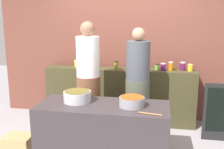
% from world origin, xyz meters
% --- Properties ---
extents(ground, '(12.00, 12.00, 0.00)m').
position_xyz_m(ground, '(0.00, 0.00, 0.00)').
color(ground, '#979195').
extents(storefront_wall, '(4.80, 0.12, 3.00)m').
position_xyz_m(storefront_wall, '(0.00, 1.45, 1.50)').
color(storefront_wall, brown).
rests_on(storefront_wall, ground).
extents(display_shelf, '(2.70, 0.36, 0.99)m').
position_xyz_m(display_shelf, '(0.00, 1.10, 0.50)').
color(display_shelf, '#3F3B21').
rests_on(display_shelf, ground).
extents(prep_table, '(1.70, 0.70, 0.79)m').
position_xyz_m(prep_table, '(0.00, -0.30, 0.39)').
color(prep_table, '#373033').
rests_on(prep_table, ground).
extents(preserve_jar_0, '(0.08, 0.08, 0.13)m').
position_xyz_m(preserve_jar_0, '(-0.81, 1.14, 1.06)').
color(preserve_jar_0, gold).
rests_on(preserve_jar_0, display_shelf).
extents(preserve_jar_1, '(0.07, 0.07, 0.13)m').
position_xyz_m(preserve_jar_1, '(-0.48, 1.17, 1.06)').
color(preserve_jar_1, '#A72810').
rests_on(preserve_jar_1, display_shelf).
extents(preserve_jar_2, '(0.07, 0.07, 0.14)m').
position_xyz_m(preserve_jar_2, '(-0.06, 1.06, 1.07)').
color(preserve_jar_2, olive).
rests_on(preserve_jar_2, display_shelf).
extents(preserve_jar_3, '(0.09, 0.09, 0.14)m').
position_xyz_m(preserve_jar_3, '(0.24, 1.14, 1.06)').
color(preserve_jar_3, brown).
rests_on(preserve_jar_3, display_shelf).
extents(preserve_jar_4, '(0.07, 0.07, 0.10)m').
position_xyz_m(preserve_jar_4, '(0.37, 1.08, 1.05)').
color(preserve_jar_4, olive).
rests_on(preserve_jar_4, display_shelf).
extents(preserve_jar_5, '(0.08, 0.08, 0.10)m').
position_xyz_m(preserve_jar_5, '(0.66, 1.14, 1.05)').
color(preserve_jar_5, '#639937').
rests_on(preserve_jar_5, display_shelf).
extents(preserve_jar_6, '(0.09, 0.09, 0.13)m').
position_xyz_m(preserve_jar_6, '(0.76, 1.07, 1.06)').
color(preserve_jar_6, '#581357').
rests_on(preserve_jar_6, display_shelf).
extents(preserve_jar_7, '(0.08, 0.08, 0.15)m').
position_xyz_m(preserve_jar_7, '(0.89, 1.11, 1.07)').
color(preserve_jar_7, orange).
rests_on(preserve_jar_7, display_shelf).
extents(preserve_jar_8, '(0.09, 0.09, 0.14)m').
position_xyz_m(preserve_jar_8, '(1.10, 1.17, 1.07)').
color(preserve_jar_8, '#59184B').
rests_on(preserve_jar_8, display_shelf).
extents(preserve_jar_9, '(0.09, 0.09, 0.12)m').
position_xyz_m(preserve_jar_9, '(1.22, 1.12, 1.05)').
color(preserve_jar_9, gold).
rests_on(preserve_jar_9, display_shelf).
extents(cooking_pot_left, '(0.37, 0.37, 0.15)m').
position_xyz_m(cooking_pot_left, '(-0.36, -0.23, 0.86)').
color(cooking_pot_left, '#B7B7BC').
rests_on(cooking_pot_left, prep_table).
extents(cooking_pot_center, '(0.32, 0.32, 0.13)m').
position_xyz_m(cooking_pot_center, '(0.37, -0.30, 0.85)').
color(cooking_pot_center, gray).
rests_on(cooking_pot_center, prep_table).
extents(wooden_spoon, '(0.28, 0.07, 0.02)m').
position_xyz_m(wooden_spoon, '(0.61, -0.55, 0.80)').
color(wooden_spoon, '#9E703D').
rests_on(wooden_spoon, prep_table).
extents(cook_with_tongs, '(0.37, 0.37, 1.84)m').
position_xyz_m(cook_with_tongs, '(-0.38, 0.38, 0.84)').
color(cook_with_tongs, brown).
rests_on(cook_with_tongs, ground).
extents(cook_in_cap, '(0.37, 0.37, 1.75)m').
position_xyz_m(cook_in_cap, '(0.38, 0.47, 0.79)').
color(cook_in_cap, '#505241').
rests_on(cook_in_cap, ground).
extents(bread_crate, '(0.41, 0.32, 0.27)m').
position_xyz_m(bread_crate, '(-1.22, -0.35, 0.14)').
color(bread_crate, tan).
rests_on(bread_crate, ground).
extents(chalkboard_sign, '(0.57, 0.05, 0.92)m').
position_xyz_m(chalkboard_sign, '(1.68, 0.61, 0.46)').
color(chalkboard_sign, black).
rests_on(chalkboard_sign, ground).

